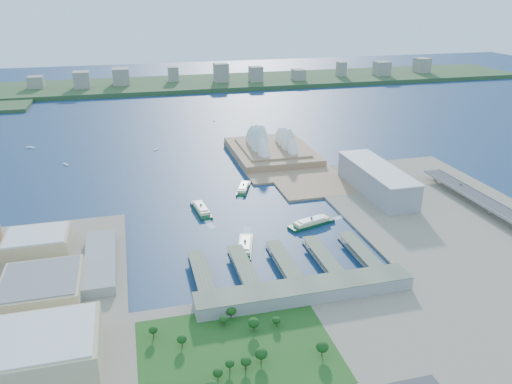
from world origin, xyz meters
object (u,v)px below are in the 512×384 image
object	(u,v)px
ferry_c	(245,244)
car_c	(461,185)
ferry_d	(311,221)
opera_house	(272,137)
ferry_a	(201,208)
ferry_b	(243,187)
toaster_building	(376,180)

from	to	relation	value
ferry_c	car_c	bearing A→B (deg)	-150.72
ferry_d	opera_house	bearing A→B (deg)	-22.97
ferry_c	ferry_d	world-z (taller)	ferry_d
ferry_a	opera_house	bearing A→B (deg)	46.52
ferry_b	ferry_a	bearing A→B (deg)	-118.23
ferry_c	ferry_d	size ratio (longest dim) A/B	0.98
car_c	ferry_d	bearing A→B (deg)	-170.69
toaster_building	ferry_a	world-z (taller)	toaster_building
toaster_building	car_c	world-z (taller)	toaster_building
toaster_building	ferry_b	xyz separation A→B (m)	(-172.32, 59.47, -15.51)
ferry_b	opera_house	bearing A→B (deg)	81.20
opera_house	ferry_d	distance (m)	274.61
ferry_a	ferry_c	size ratio (longest dim) A/B	0.97
toaster_building	ferry_d	distance (m)	140.75
car_c	opera_house	bearing A→B (deg)	130.37
ferry_b	ferry_c	world-z (taller)	ferry_c
car_c	ferry_c	bearing A→B (deg)	-166.94
toaster_building	ferry_b	bearing A→B (deg)	160.96
ferry_a	ferry_b	world-z (taller)	ferry_a
ferry_b	car_c	xyz separation A→B (m)	(281.32, -93.56, 10.49)
ferry_b	ferry_d	size ratio (longest dim) A/B	0.88
opera_house	ferry_b	size ratio (longest dim) A/B	3.41
ferry_a	ferry_d	xyz separation A→B (m)	(120.79, -73.07, 0.27)
toaster_building	ferry_c	size ratio (longest dim) A/B	2.66
opera_house	ferry_b	xyz separation A→B (m)	(-82.32, -140.53, -27.01)
toaster_building	car_c	distance (m)	114.32
opera_house	ferry_d	size ratio (longest dim) A/B	3.02
opera_house	toaster_building	world-z (taller)	opera_house
ferry_d	ferry_c	bearing A→B (deg)	95.46
ferry_a	ferry_b	distance (m)	89.95
ferry_b	toaster_building	bearing A→B (deg)	2.53
ferry_a	ferry_b	size ratio (longest dim) A/B	1.08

